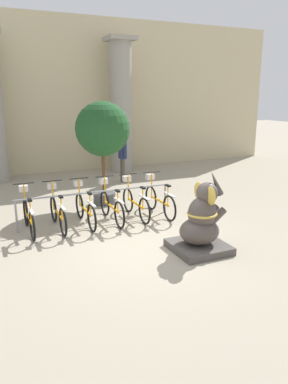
% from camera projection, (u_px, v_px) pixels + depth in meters
% --- Properties ---
extents(ground_plane, '(60.00, 60.00, 0.00)m').
position_uv_depth(ground_plane, '(145.00, 247.00, 7.71)').
color(ground_plane, '#9E937F').
extents(building_facade, '(20.00, 0.20, 6.00)m').
position_uv_depth(building_facade, '(54.00, 96.00, 14.54)').
color(building_facade, '#C6B78E').
rests_on(building_facade, ground_plane).
extents(column_right, '(1.07, 1.07, 5.16)m').
position_uv_depth(column_right, '(121.00, 105.00, 14.70)').
color(column_right, gray).
rests_on(column_right, ground_plane).
extents(bike_rack, '(3.87, 0.05, 0.77)m').
position_uv_depth(bike_rack, '(96.00, 198.00, 9.11)').
color(bike_rack, gray).
rests_on(bike_rack, ground_plane).
extents(bicycle_0, '(0.48, 1.74, 1.05)m').
position_uv_depth(bicycle_0, '(28.00, 215.00, 8.43)').
color(bicycle_0, black).
rests_on(bicycle_0, ground_plane).
extents(bicycle_1, '(0.48, 1.74, 1.05)m').
position_uv_depth(bicycle_1, '(57.00, 212.00, 8.68)').
color(bicycle_1, black).
rests_on(bicycle_1, ground_plane).
extents(bicycle_2, '(0.48, 1.74, 1.05)m').
position_uv_depth(bicycle_2, '(85.00, 208.00, 8.95)').
color(bicycle_2, black).
rests_on(bicycle_2, ground_plane).
extents(bicycle_3, '(0.48, 1.74, 1.05)m').
position_uv_depth(bicycle_3, '(111.00, 205.00, 9.18)').
color(bicycle_3, black).
rests_on(bicycle_3, ground_plane).
extents(bicycle_4, '(0.48, 1.74, 1.05)m').
position_uv_depth(bicycle_4, '(135.00, 202.00, 9.46)').
color(bicycle_4, black).
rests_on(bicycle_4, ground_plane).
extents(bicycle_5, '(0.48, 1.74, 1.05)m').
position_uv_depth(bicycle_5, '(159.00, 200.00, 9.68)').
color(bicycle_5, black).
rests_on(bicycle_5, ground_plane).
extents(elephant_statue, '(1.05, 1.05, 1.64)m').
position_uv_depth(elephant_statue, '(201.00, 224.00, 7.40)').
color(elephant_statue, '#4C4742').
rests_on(elephant_statue, ground_plane).
extents(person_pedestrian, '(0.23, 0.47, 1.74)m').
position_uv_depth(person_pedestrian, '(122.00, 153.00, 13.16)').
color(person_pedestrian, brown).
rests_on(person_pedestrian, ground_plane).
extents(potted_tree, '(1.50, 1.50, 2.88)m').
position_uv_depth(potted_tree, '(103.00, 132.00, 10.26)').
color(potted_tree, '#4C4C4C').
rests_on(potted_tree, ground_plane).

